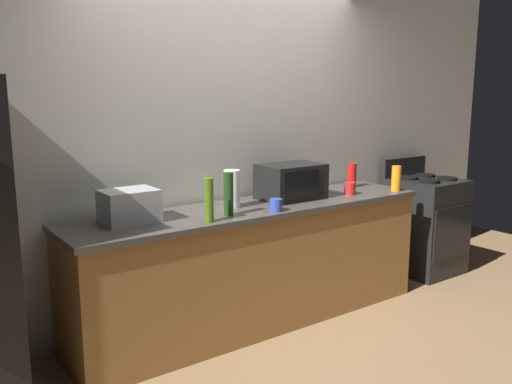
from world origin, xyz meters
TOP-DOWN VIEW (x-y plane):
  - ground_plane at (0.00, 0.00)m, footprint 8.00×8.00m
  - back_wall at (0.00, 0.81)m, footprint 6.40×0.10m
  - counter_run at (0.00, 0.40)m, footprint 2.84×0.64m
  - stove_range at (2.00, 0.40)m, footprint 0.60×0.61m
  - microwave at (0.37, 0.45)m, footprint 0.48×0.35m
  - toaster_oven at (-0.95, 0.46)m, footprint 0.34×0.26m
  - paper_towel_roll at (-0.18, 0.45)m, footprint 0.12×0.12m
  - bottle_hot_sauce at (1.12, 0.53)m, footprint 0.08×0.08m
  - bottle_wine at (-0.34, 0.25)m, footprint 0.07×0.07m
  - bottle_dish_soap at (1.29, 0.19)m, footprint 0.08×0.08m
  - bottle_olive_oil at (-0.53, 0.17)m, footprint 0.06×0.06m
  - mug_red at (0.86, 0.30)m, footprint 0.09×0.09m
  - mug_blue at (0.00, 0.16)m, footprint 0.09×0.09m

SIDE VIEW (x-z plane):
  - ground_plane at x=0.00m, z-range 0.00..0.00m
  - counter_run at x=0.00m, z-range 0.00..0.90m
  - stove_range at x=2.00m, z-range -0.08..1.00m
  - mug_blue at x=0.00m, z-range 0.90..0.99m
  - mug_red at x=0.86m, z-range 0.90..1.00m
  - bottle_hot_sauce at x=1.12m, z-range 0.90..1.11m
  - toaster_oven at x=-0.95m, z-range 0.90..1.11m
  - bottle_dish_soap at x=1.29m, z-range 0.90..1.11m
  - microwave at x=0.37m, z-range 0.90..1.17m
  - paper_towel_roll at x=-0.18m, z-range 0.90..1.17m
  - bottle_olive_oil at x=-0.53m, z-range 0.90..1.18m
  - bottle_wine at x=-0.34m, z-range 0.90..1.19m
  - back_wall at x=0.00m, z-range 0.00..2.70m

